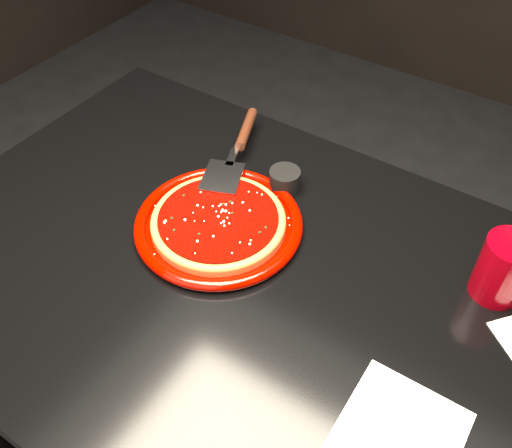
# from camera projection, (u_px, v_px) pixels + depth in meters

# --- Properties ---
(table) EXTENTS (1.20, 0.80, 0.75)m
(table) POSITION_uv_depth(u_px,v_px,m) (249.00, 388.00, 1.21)
(table) COLOR black
(table) RESTS_ON floor
(plate) EXTENTS (0.40, 0.40, 0.02)m
(plate) POSITION_uv_depth(u_px,v_px,m) (219.00, 224.00, 1.01)
(plate) COLOR #700400
(plate) RESTS_ON table
(pizza_crust) EXTENTS (0.32, 0.32, 0.01)m
(pizza_crust) POSITION_uv_depth(u_px,v_px,m) (219.00, 223.00, 1.01)
(pizza_crust) COLOR brown
(pizza_crust) RESTS_ON plate
(pizza_crust_rim) EXTENTS (0.32, 0.32, 0.02)m
(pizza_crust_rim) POSITION_uv_depth(u_px,v_px,m) (218.00, 220.00, 1.01)
(pizza_crust_rim) COLOR brown
(pizza_crust_rim) RESTS_ON plate
(pizza_sauce) EXTENTS (0.28, 0.28, 0.01)m
(pizza_sauce) POSITION_uv_depth(u_px,v_px,m) (218.00, 219.00, 1.00)
(pizza_sauce) COLOR #680400
(pizza_sauce) RESTS_ON plate
(parmesan_dusting) EXTENTS (0.21, 0.21, 0.01)m
(parmesan_dusting) POSITION_uv_depth(u_px,v_px,m) (218.00, 216.00, 1.00)
(parmesan_dusting) COLOR beige
(parmesan_dusting) RESTS_ON plate
(basil_flecks) EXTENTS (0.19, 0.19, 0.00)m
(basil_flecks) POSITION_uv_depth(u_px,v_px,m) (218.00, 217.00, 1.00)
(basil_flecks) COLOR black
(basil_flecks) RESTS_ON plate
(pizza_server) EXTENTS (0.19, 0.31, 0.02)m
(pizza_server) POSITION_uv_depth(u_px,v_px,m) (236.00, 150.00, 1.12)
(pizza_server) COLOR silver
(pizza_server) RESTS_ON plate
(cup) EXTENTS (0.09, 0.09, 0.11)m
(cup) POSITION_uv_depth(u_px,v_px,m) (503.00, 269.00, 0.88)
(cup) COLOR maroon
(cup) RESTS_ON table
(napkin_a) EXTENTS (0.16, 0.16, 0.00)m
(napkin_a) POSITION_uv_depth(u_px,v_px,m) (401.00, 431.00, 0.76)
(napkin_a) COLOR white
(napkin_a) RESTS_ON table
(ramekin) EXTENTS (0.07, 0.07, 0.05)m
(ramekin) POSITION_uv_depth(u_px,v_px,m) (285.00, 181.00, 1.08)
(ramekin) COLOR black
(ramekin) RESTS_ON table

